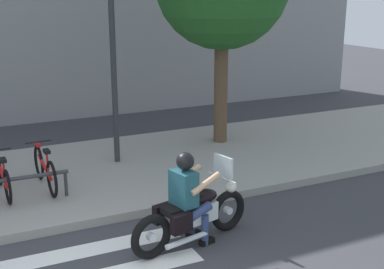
% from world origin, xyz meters
% --- Properties ---
extents(sidewalk, '(24.00, 4.40, 0.15)m').
position_xyz_m(sidewalk, '(0.00, 4.50, 0.07)').
color(sidewalk, gray).
rests_on(sidewalk, ground).
extents(crosswalk_stripe_4, '(2.80, 0.40, 0.01)m').
position_xyz_m(crosswalk_stripe_4, '(0.35, 1.60, 0.00)').
color(crosswalk_stripe_4, white).
rests_on(crosswalk_stripe_4, ground).
extents(motorcycle, '(2.09, 0.83, 1.25)m').
position_xyz_m(motorcycle, '(1.83, 1.14, 0.47)').
color(motorcycle, black).
rests_on(motorcycle, ground).
extents(rider, '(0.71, 0.63, 1.45)m').
position_xyz_m(rider, '(1.75, 1.13, 0.84)').
color(rider, '#1E4C59').
rests_on(rider, ground).
extents(bicycle_2, '(0.48, 1.61, 0.74)m').
position_xyz_m(bicycle_2, '(-0.52, 4.00, 0.49)').
color(bicycle_2, black).
rests_on(bicycle_2, sidewalk).
extents(bicycle_3, '(0.48, 1.70, 0.80)m').
position_xyz_m(bicycle_3, '(0.21, 4.00, 0.51)').
color(bicycle_3, black).
rests_on(bicycle_3, sidewalk).
extents(street_lamp, '(0.28, 0.28, 3.79)m').
position_xyz_m(street_lamp, '(1.86, 4.90, 2.34)').
color(street_lamp, '#2D2D33').
rests_on(street_lamp, ground).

